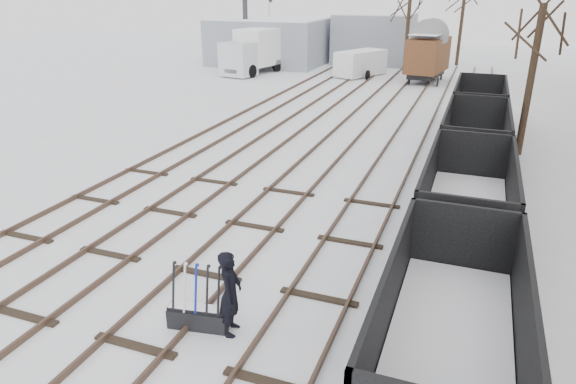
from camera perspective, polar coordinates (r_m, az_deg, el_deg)
name	(u,v)px	position (r m, az deg, el deg)	size (l,w,h in m)	color
ground	(207,275)	(13.44, -9.02, -9.11)	(120.00, 120.00, 0.00)	white
tracks	(343,136)	(25.25, 6.18, 6.21)	(13.90, 52.00, 0.16)	black
shed_left	(270,41)	(49.89, -2.00, 16.40)	(10.00, 8.00, 4.10)	gray
shed_right	(374,38)	(51.10, 9.58, 16.49)	(7.00, 6.00, 4.50)	gray
ground_frame	(198,316)	(11.51, -9.93, -13.37)	(1.35, 0.62, 1.49)	black
worker	(230,293)	(10.89, -6.41, -11.11)	(0.70, 0.46, 1.92)	black
freight_wagon_a	(449,345)	(9.94, 17.43, -15.92)	(2.39, 5.98, 2.44)	black
freight_wagon_b	(466,209)	(15.55, 19.16, -1.78)	(2.39, 5.98, 2.44)	black
freight_wagon_c	(474,148)	(21.60, 19.93, 4.67)	(2.39, 5.98, 2.44)	black
freight_wagon_d	(478,113)	(27.81, 20.36, 8.27)	(2.39, 5.98, 2.44)	black
box_van_wagon	(428,54)	(41.28, 15.29, 14.59)	(3.17, 5.04, 3.60)	black
lorry	(258,50)	(44.74, -3.30, 15.47)	(3.61, 8.15, 3.57)	black
panel_van	(361,63)	(43.16, 8.07, 14.01)	(3.70, 5.01, 2.03)	white
crane	(247,39)	(48.58, -4.59, 16.61)	(2.10, 5.40, 9.08)	#292A2E
tree_near	(530,83)	(24.04, 25.31, 10.93)	(0.30, 0.30, 6.24)	black
tree_far_left	(407,34)	(45.08, 13.11, 16.77)	(0.30, 0.30, 6.41)	black
tree_far_right	(462,20)	(51.08, 18.74, 17.62)	(0.30, 0.30, 7.93)	black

